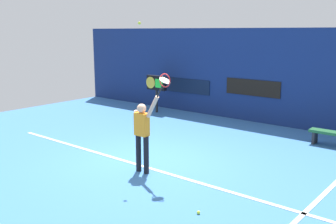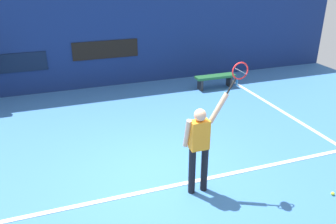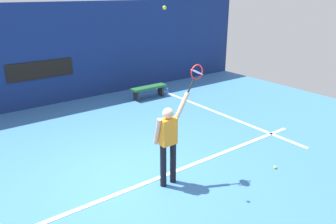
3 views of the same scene
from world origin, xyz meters
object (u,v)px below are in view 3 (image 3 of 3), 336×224
Objects in this scene: water_bottle at (167,91)px; spare_ball at (275,167)px; tennis_racket at (196,74)px; tennis_player at (168,140)px; tennis_ball at (164,8)px; court_bench at (149,89)px.

water_bottle is 3.53× the size of spare_ball.
tennis_player is at bearing 179.65° from tennis_racket.
tennis_racket is at bearing -2.11° from tennis_ball.
tennis_ball reaches higher than court_bench.
court_bench is at bearing -180.00° from water_bottle.
tennis_player reaches higher than water_bottle.
water_bottle is at bearing 76.62° from spare_ball.
tennis_ball reaches higher than tennis_racket.
water_bottle is (3.78, 5.14, -0.89)m from tennis_player.
tennis_player is 3.18× the size of tennis_racket.
tennis_player is 28.44× the size of tennis_ball.
tennis_racket reaches higher than tennis_player.
court_bench is at bearing 60.36° from tennis_player.
tennis_player is at bearing -126.32° from water_bottle.
court_bench is 6.14m from spare_ball.
tennis_player is 2.53m from tennis_ball.
court_bench is at bearing 84.39° from spare_ball.
tennis_racket is 8.94× the size of spare_ball.
tennis_player is 1.38× the size of court_bench.
tennis_ball is 6.73m from court_bench.
court_bench is 0.88m from water_bottle.
tennis_player is at bearing -119.64° from court_bench.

